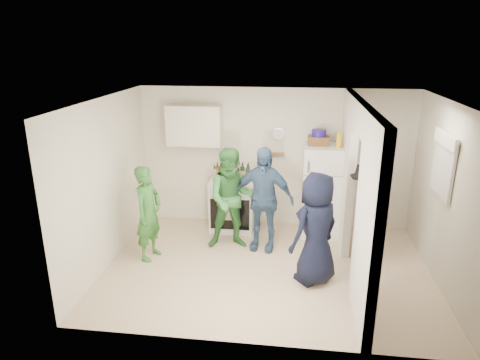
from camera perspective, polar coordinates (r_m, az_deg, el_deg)
name	(u,v)px	position (r m, az deg, el deg)	size (l,w,h in m)	color
floor	(267,268)	(6.58, 3.60, -11.66)	(4.80, 4.80, 0.00)	#C9B38E
wall_back	(274,158)	(7.67, 4.62, 2.89)	(4.80, 4.80, 0.00)	silver
wall_front	(258,245)	(4.49, 2.47, -8.60)	(4.80, 4.80, 0.00)	silver
wall_left	(107,183)	(6.62, -17.37, -0.42)	(3.40, 3.40, 0.00)	silver
wall_right	(447,198)	(6.39, 25.85, -2.12)	(3.40, 3.40, 0.00)	silver
ceiling	(271,101)	(5.75, 4.10, 10.46)	(4.80, 4.80, 0.00)	white
partition_pier_back	(347,171)	(7.14, 14.04, 1.22)	(0.12, 1.20, 2.50)	silver
partition_pier_front	(368,227)	(5.10, 16.70, -5.98)	(0.12, 1.20, 2.50)	silver
partition_header	(362,118)	(5.84, 15.99, 7.94)	(0.12, 1.00, 0.40)	silver
stove	(233,204)	(7.67, -1.01, -3.22)	(0.78, 0.65, 0.94)	white
upper_cabinet	(194,125)	(7.55, -6.09, 7.27)	(0.95, 0.34, 0.70)	silver
fridge	(322,191)	(7.48, 10.84, -1.45)	(0.66, 0.64, 1.59)	white
wicker_basket	(319,141)	(7.28, 10.43, 5.19)	(0.35, 0.25, 0.15)	brown
blue_bowl	(319,133)	(7.25, 10.49, 6.20)	(0.24, 0.24, 0.11)	navy
yellow_cup_stack_top	(339,140)	(7.14, 13.08, 5.20)	(0.09, 0.09, 0.25)	yellow
wall_clock	(278,134)	(7.54, 5.08, 6.13)	(0.22, 0.22, 0.03)	white
spice_shelf	(274,154)	(7.60, 4.62, 3.51)	(0.35, 0.08, 0.03)	olive
nook_window	(445,165)	(6.45, 25.63, 1.83)	(0.03, 0.70, 0.80)	black
nook_window_frame	(444,165)	(6.45, 25.51, 1.84)	(0.04, 0.76, 0.86)	white
nook_valance	(446,140)	(6.36, 25.72, 4.87)	(0.04, 0.82, 0.18)	white
yellow_cup_stack_stove	(224,176)	(7.28, -2.21, 0.54)	(0.09, 0.09, 0.25)	yellow
red_cup	(243,180)	(7.28, 0.46, 0.00)	(0.09, 0.09, 0.12)	red
person_green_left	(148,213)	(6.70, -12.11, -4.35)	(0.54, 0.36, 1.49)	#357930
person_green_center	(232,199)	(6.87, -1.05, -2.53)	(0.81, 0.63, 1.67)	#39833F
person_denim	(263,199)	(6.82, 3.04, -2.54)	(1.00, 0.42, 1.71)	#3D5A85
person_navy	(316,229)	(5.99, 10.11, -6.45)	(0.78, 0.51, 1.61)	black
person_nook	(366,212)	(6.76, 16.39, -4.14)	(1.01, 0.58, 1.57)	black
bottle_a	(217,170)	(7.63, -3.02, 1.36)	(0.08, 0.08, 0.25)	brown
bottle_b	(220,173)	(7.43, -2.64, 0.95)	(0.07, 0.07, 0.26)	#244717
bottle_c	(229,169)	(7.64, -1.52, 1.43)	(0.07, 0.07, 0.26)	#91959D
bottle_d	(234,173)	(7.41, -0.82, 0.96)	(0.07, 0.07, 0.27)	#672C12
bottle_e	(239,169)	(7.64, -0.12, 1.53)	(0.06, 0.06, 0.28)	#A9B0BB
bottle_f	(243,171)	(7.45, 0.34, 1.20)	(0.08, 0.08, 0.31)	#143719
bottle_g	(248,170)	(7.59, 1.12, 1.34)	(0.06, 0.06, 0.26)	brown
bottle_h	(215,173)	(7.41, -3.42, 0.95)	(0.06, 0.06, 0.28)	#B5B8C2
bottle_i	(235,169)	(7.56, -0.66, 1.53)	(0.07, 0.07, 0.33)	#4F340D
bottle_j	(248,173)	(7.33, 1.03, 0.97)	(0.07, 0.07, 0.32)	#1E5723
bottle_k	(221,171)	(7.54, -2.56, 1.24)	(0.07, 0.07, 0.27)	olive
bottle_l	(238,175)	(7.32, -0.24, 0.65)	(0.08, 0.08, 0.25)	#A1A1B1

